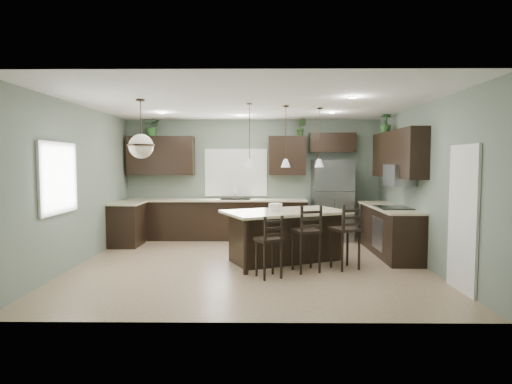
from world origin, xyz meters
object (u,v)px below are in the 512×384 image
object	(u,v)px
serving_dish	(275,207)
bar_stool_right	(345,236)
kitchen_island	(285,236)
plant_back_left	(152,126)
bar_stool_center	(306,238)
refrigerator	(332,200)
bar_stool_left	(269,246)

from	to	relation	value
serving_dish	bar_stool_right	xyz separation A→B (m)	(1.15, -0.45, -0.44)
kitchen_island	plant_back_left	xyz separation A→B (m)	(-2.97, 2.34, 2.16)
bar_stool_center	plant_back_left	size ratio (longest dim) A/B	2.45
refrigerator	kitchen_island	distance (m)	2.52
serving_dish	bar_stool_center	bearing A→B (deg)	-53.18
kitchen_island	serving_dish	xyz separation A→B (m)	(-0.18, -0.08, 0.53)
bar_stool_center	bar_stool_right	distance (m)	0.70
bar_stool_center	kitchen_island	bearing A→B (deg)	93.50
refrigerator	bar_stool_left	world-z (taller)	refrigerator
refrigerator	serving_dish	world-z (taller)	refrigerator
kitchen_island	bar_stool_right	size ratio (longest dim) A/B	1.92
serving_dish	plant_back_left	world-z (taller)	plant_back_left
bar_stool_left	bar_stool_right	xyz separation A→B (m)	(1.29, 0.56, 0.06)
bar_stool_left	bar_stool_center	size ratio (longest dim) A/B	0.89
bar_stool_left	plant_back_left	world-z (taller)	plant_back_left
refrigerator	kitchen_island	bearing A→B (deg)	-118.95
bar_stool_center	bar_stool_right	size ratio (longest dim) A/B	1.00
kitchen_island	bar_stool_left	distance (m)	1.14
bar_stool_right	refrigerator	bearing A→B (deg)	61.55
bar_stool_center	bar_stool_left	bearing A→B (deg)	-167.88
serving_dish	plant_back_left	bearing A→B (deg)	139.02
refrigerator	kitchen_island	world-z (taller)	refrigerator
plant_back_left	serving_dish	bearing A→B (deg)	-40.98
kitchen_island	bar_stool_center	distance (m)	0.79
serving_dish	bar_stool_right	distance (m)	1.32
refrigerator	bar_stool_center	bearing A→B (deg)	-107.29
plant_back_left	bar_stool_left	bearing A→B (deg)	-52.36
kitchen_island	bar_stool_left	size ratio (longest dim) A/B	2.16
kitchen_island	bar_stool_center	xyz separation A→B (m)	(0.30, -0.72, 0.09)
refrigerator	serving_dish	size ratio (longest dim) A/B	7.71
kitchen_island	bar_stool_left	bearing A→B (deg)	-130.62
refrigerator	bar_stool_right	distance (m)	2.74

